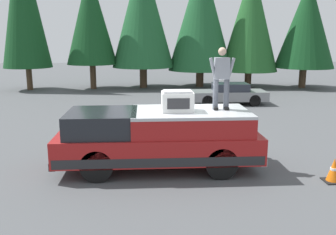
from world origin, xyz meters
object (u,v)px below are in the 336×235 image
object	(u,v)px
pickup_truck	(159,138)
parked_car_grey	(229,94)
compressor_unit	(177,101)
traffic_cone	(334,171)
person_on_truck_bed	(222,77)

from	to	relation	value
pickup_truck	parked_car_grey	size ratio (longest dim) A/B	1.35
parked_car_grey	compressor_unit	bearing A→B (deg)	159.67
traffic_cone	person_on_truck_bed	bearing A→B (deg)	63.40
pickup_truck	parked_car_grey	bearing A→B (deg)	-23.01
pickup_truck	parked_car_grey	xyz separation A→B (m)	(10.00, -4.25, -0.29)
person_on_truck_bed	parked_car_grey	distance (m)	10.41
compressor_unit	person_on_truck_bed	world-z (taller)	person_on_truck_bed
person_on_truck_bed	traffic_cone	size ratio (longest dim) A/B	2.73
person_on_truck_bed	parked_car_grey	xyz separation A→B (m)	(9.91, -2.52, -1.97)
person_on_truck_bed	parked_car_grey	size ratio (longest dim) A/B	0.41
compressor_unit	pickup_truck	bearing A→B (deg)	80.22
parked_car_grey	traffic_cone	size ratio (longest dim) A/B	6.61
compressor_unit	traffic_cone	distance (m)	4.38
compressor_unit	person_on_truck_bed	xyz separation A→B (m)	(0.18, -1.22, 0.62)
pickup_truck	traffic_cone	size ratio (longest dim) A/B	8.94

